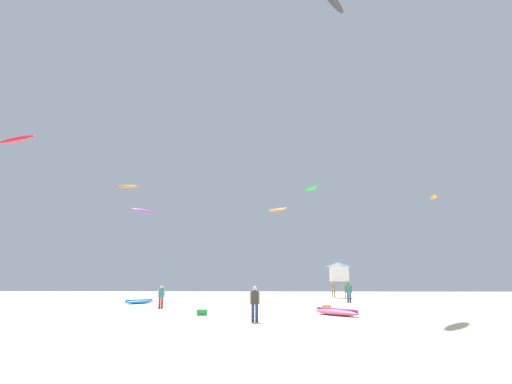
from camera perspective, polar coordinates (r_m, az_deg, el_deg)
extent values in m
plane|color=beige|center=(14.61, -3.08, -20.74)|extent=(120.00, 120.00, 0.00)
cylinder|color=navy|center=(18.95, 0.12, -17.81)|extent=(0.15, 0.15, 0.82)
cylinder|color=navy|center=(18.96, -0.47, -17.81)|extent=(0.15, 0.15, 0.82)
cylinder|color=#2D2D33|center=(18.91, -0.18, -15.65)|extent=(0.38, 0.38, 0.61)
cylinder|color=beige|center=(18.90, 0.52, -15.72)|extent=(0.11, 0.11, 0.57)
cylinder|color=beige|center=(18.93, -0.87, -15.72)|extent=(0.11, 0.11, 0.57)
sphere|color=beige|center=(18.90, -0.17, -14.36)|extent=(0.22, 0.22, 0.22)
cylinder|color=navy|center=(36.98, 14.03, -15.20)|extent=(0.16, 0.16, 0.88)
cylinder|color=navy|center=(36.95, 13.72, -15.22)|extent=(0.16, 0.16, 0.88)
cylinder|color=teal|center=(36.94, 13.81, -14.02)|extent=(0.40, 0.40, 0.66)
cylinder|color=brown|center=(36.98, 14.18, -14.04)|extent=(0.12, 0.12, 0.61)
cylinder|color=brown|center=(36.91, 13.44, -14.08)|extent=(0.12, 0.12, 0.61)
sphere|color=brown|center=(36.94, 13.77, -13.32)|extent=(0.24, 0.24, 0.24)
cylinder|color=#B21E23|center=(29.09, -14.35, -15.89)|extent=(0.15, 0.15, 0.79)
cylinder|color=#B21E23|center=(29.12, -13.98, -15.90)|extent=(0.15, 0.15, 0.79)
cylinder|color=teal|center=(29.07, -14.08, -14.54)|extent=(0.36, 0.36, 0.59)
cylinder|color=beige|center=(29.04, -14.51, -14.56)|extent=(0.11, 0.11, 0.55)
cylinder|color=beige|center=(29.12, -13.66, -14.60)|extent=(0.11, 0.11, 0.55)
sphere|color=beige|center=(29.07, -14.04, -13.73)|extent=(0.21, 0.21, 0.21)
ellipsoid|color=blue|center=(35.63, -17.17, -15.53)|extent=(2.34, 3.25, 0.36)
cylinder|color=blue|center=(35.62, -17.16, -15.29)|extent=(1.54, 2.65, 0.14)
ellipsoid|color=#E5598C|center=(23.05, 12.06, -17.30)|extent=(2.73, 3.22, 0.34)
cylinder|color=purple|center=(23.04, 12.04, -16.93)|extent=(1.94, 2.54, 0.15)
cylinder|color=#8C704C|center=(48.45, 13.27, -14.11)|extent=(0.14, 0.14, 1.90)
cylinder|color=#8C704C|center=(46.98, 13.62, -14.12)|extent=(0.14, 0.14, 1.90)
cylinder|color=#8C704C|center=(48.20, 11.46, -14.20)|extent=(0.14, 0.14, 1.90)
cylinder|color=#8C704C|center=(46.72, 11.76, -14.22)|extent=(0.14, 0.14, 1.90)
cube|color=white|center=(47.58, 12.42, -12.00)|extent=(2.00, 2.00, 1.70)
pyramid|color=slate|center=(47.61, 12.35, -10.65)|extent=(2.30, 2.30, 0.55)
cube|color=orange|center=(27.15, 10.60, -16.77)|extent=(0.56, 0.36, 0.32)
cube|color=green|center=(22.89, -8.12, -17.54)|extent=(0.56, 0.36, 0.32)
ellipsoid|color=red|center=(37.84, -32.40, 6.73)|extent=(4.27, 2.49, 1.01)
ellipsoid|color=green|center=(43.18, 8.25, 0.55)|extent=(1.67, 2.23, 0.51)
cylinder|color=white|center=(43.21, 8.25, 0.68)|extent=(1.11, 1.80, 0.10)
ellipsoid|color=orange|center=(57.75, -18.67, 0.81)|extent=(3.05, 0.93, 0.69)
cylinder|color=yellow|center=(57.78, -18.66, 0.94)|extent=(2.80, 0.17, 0.13)
ellipsoid|color=orange|center=(54.81, 3.25, -2.72)|extent=(3.12, 2.58, 0.71)
cylinder|color=white|center=(54.84, 3.25, -2.57)|extent=(2.46, 1.79, 0.14)
ellipsoid|color=purple|center=(49.21, -16.65, -2.72)|extent=(2.58, 3.29, 0.65)
ellipsoid|color=orange|center=(52.31, 25.22, -0.68)|extent=(0.96, 2.18, 0.45)
ellipsoid|color=#2D2D33|center=(39.13, 11.46, 26.48)|extent=(3.35, 4.13, 1.03)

